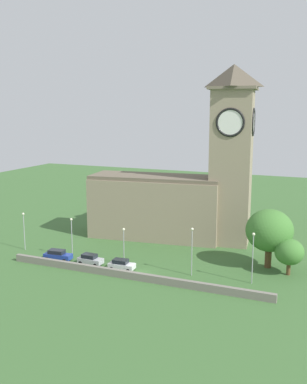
{
  "coord_description": "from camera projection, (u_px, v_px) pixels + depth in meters",
  "views": [
    {
      "loc": [
        28.21,
        -60.03,
        25.36
      ],
      "look_at": [
        -0.95,
        8.51,
        11.52
      ],
      "focal_mm": 41.85,
      "sensor_mm": 36.0,
      "label": 1
    }
  ],
  "objects": [
    {
      "name": "car_blue",
      "position": [
        58.0,
        255.0,
        75.96
      ],
      "size": [
        4.94,
        2.46,
        1.86
      ],
      "color": "#233D9E",
      "rests_on": "ground"
    },
    {
      "name": "streetlamp_west_end",
      "position": [
        24.0,
        225.0,
        81.13
      ],
      "size": [
        0.44,
        0.44,
        6.94
      ],
      "color": "#9EA0A5",
      "rests_on": "ground"
    },
    {
      "name": "ground_plane",
      "position": [
        172.0,
        247.0,
        83.37
      ],
      "size": [
        200.0,
        200.0,
        0.0
      ],
      "primitive_type": "plane",
      "color": "#3D6633"
    },
    {
      "name": "streetlamp_east_mid",
      "position": [
        192.0,
        244.0,
        68.33
      ],
      "size": [
        0.44,
        0.44,
        7.63
      ],
      "color": "#9EA0A5",
      "rests_on": "ground"
    },
    {
      "name": "streetlamp_west_mid",
      "position": [
        72.0,
        232.0,
        76.41
      ],
      "size": [
        0.44,
        0.44,
        7.11
      ],
      "color": "#9EA0A5",
      "rests_on": "ground"
    },
    {
      "name": "streetlamp_central",
      "position": [
        124.0,
        240.0,
        73.12
      ],
      "size": [
        0.44,
        0.44,
        6.3
      ],
      "color": "#9EA0A5",
      "rests_on": "ground"
    },
    {
      "name": "tree_riverside_east",
      "position": [
        289.0,
        252.0,
        68.83
      ],
      "size": [
        4.5,
        4.5,
        5.74
      ],
      "color": "brown",
      "rests_on": "ground"
    },
    {
      "name": "car_white",
      "position": [
        121.0,
        265.0,
        71.45
      ],
      "size": [
        4.3,
        2.32,
        1.75
      ],
      "color": "silver",
      "rests_on": "ground"
    },
    {
      "name": "tree_churchyard",
      "position": [
        269.0,
        231.0,
        71.68
      ],
      "size": [
        7.58,
        7.58,
        9.63
      ],
      "color": "brown",
      "rests_on": "ground"
    },
    {
      "name": "streetlamp_east_end",
      "position": [
        253.0,
        250.0,
        65.15
      ],
      "size": [
        0.44,
        0.44,
        7.75
      ],
      "color": "#9EA0A5",
      "rests_on": "ground"
    },
    {
      "name": "church",
      "position": [
        184.0,
        187.0,
        87.04
      ],
      "size": [
        32.67,
        12.88,
        33.35
      ],
      "color": "gray",
      "rests_on": "ground"
    },
    {
      "name": "car_silver",
      "position": [
        90.0,
        259.0,
        73.87
      ],
      "size": [
        4.26,
        2.16,
        1.8
      ],
      "color": "silver",
      "rests_on": "ground"
    },
    {
      "name": "quay_barrier",
      "position": [
        131.0,
        275.0,
        67.63
      ],
      "size": [
        42.95,
        0.7,
        1.16
      ],
      "primitive_type": "cube",
      "color": "gray",
      "rests_on": "ground"
    }
  ]
}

